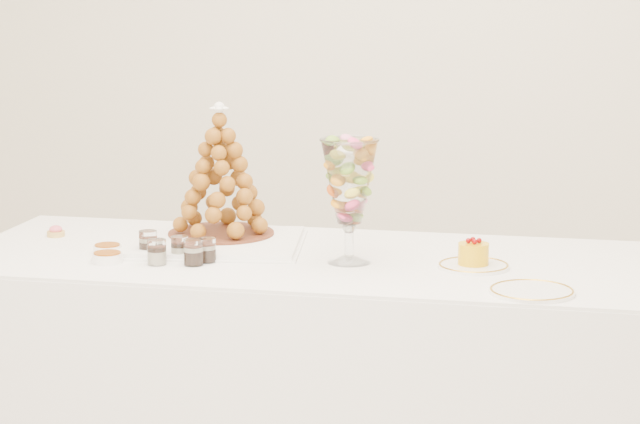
# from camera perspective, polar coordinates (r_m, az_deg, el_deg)

# --- Properties ---
(buffet_table) EXTENTS (2.12, 0.91, 0.79)m
(buffet_table) POSITION_cam_1_polar(r_m,az_deg,el_deg) (3.84, -0.69, -7.80)
(buffet_table) COLOR white
(buffet_table) RESTS_ON ground
(lace_tray) EXTENTS (0.65, 0.53, 0.02)m
(lace_tray) POSITION_cam_1_polar(r_m,az_deg,el_deg) (3.88, -5.29, -1.39)
(lace_tray) COLOR white
(lace_tray) RESTS_ON buffet_table
(macaron_vase) EXTENTS (0.17, 0.17, 0.36)m
(macaron_vase) POSITION_cam_1_polar(r_m,az_deg,el_deg) (3.60, 1.35, 1.33)
(macaron_vase) COLOR white
(macaron_vase) RESTS_ON buffet_table
(cake_plate) EXTENTS (0.21, 0.21, 0.01)m
(cake_plate) POSITION_cam_1_polar(r_m,az_deg,el_deg) (3.61, 7.03, -2.47)
(cake_plate) COLOR white
(cake_plate) RESTS_ON buffet_table
(spare_plate) EXTENTS (0.23, 0.23, 0.01)m
(spare_plate) POSITION_cam_1_polar(r_m,az_deg,el_deg) (3.35, 9.66, -3.61)
(spare_plate) COLOR white
(spare_plate) RESTS_ON buffet_table
(pink_tart) EXTENTS (0.06, 0.06, 0.04)m
(pink_tart) POSITION_cam_1_polar(r_m,az_deg,el_deg) (4.08, -11.98, -0.89)
(pink_tart) COLOR tan
(pink_tart) RESTS_ON buffet_table
(verrine_a) EXTENTS (0.06, 0.06, 0.07)m
(verrine_a) POSITION_cam_1_polar(r_m,az_deg,el_deg) (3.77, -7.86, -1.41)
(verrine_a) COLOR white
(verrine_a) RESTS_ON buffet_table
(verrine_b) EXTENTS (0.06, 0.06, 0.07)m
(verrine_b) POSITION_cam_1_polar(r_m,az_deg,el_deg) (3.70, -6.43, -1.63)
(verrine_b) COLOR white
(verrine_b) RESTS_ON buffet_table
(verrine_c) EXTENTS (0.06, 0.06, 0.07)m
(verrine_c) POSITION_cam_1_polar(r_m,az_deg,el_deg) (3.66, -5.19, -1.75)
(verrine_c) COLOR white
(verrine_c) RESTS_ON buffet_table
(verrine_d) EXTENTS (0.06, 0.06, 0.07)m
(verrine_d) POSITION_cam_1_polar(r_m,az_deg,el_deg) (3.64, -7.47, -1.83)
(verrine_d) COLOR white
(verrine_d) RESTS_ON buffet_table
(verrine_e) EXTENTS (0.06, 0.06, 0.08)m
(verrine_e) POSITION_cam_1_polar(r_m,az_deg,el_deg) (3.62, -5.81, -1.85)
(verrine_e) COLOR white
(verrine_e) RESTS_ON buffet_table
(ramekin_back) EXTENTS (0.08, 0.08, 0.03)m
(ramekin_back) POSITION_cam_1_polar(r_m,az_deg,el_deg) (3.80, -9.69, -1.71)
(ramekin_back) COLOR white
(ramekin_back) RESTS_ON buffet_table
(ramekin_front) EXTENTS (0.09, 0.09, 0.03)m
(ramekin_front) POSITION_cam_1_polar(r_m,az_deg,el_deg) (3.69, -9.70, -2.09)
(ramekin_front) COLOR white
(ramekin_front) RESTS_ON buffet_table
(croquembouche) EXTENTS (0.33, 0.33, 0.42)m
(croquembouche) POSITION_cam_1_polar(r_m,az_deg,el_deg) (3.91, -4.59, 1.90)
(croquembouche) COLOR #632D19
(croquembouche) RESTS_ON lace_tray
(mousse_cake) EXTENTS (0.09, 0.09, 0.08)m
(mousse_cake) POSITION_cam_1_polar(r_m,az_deg,el_deg) (3.60, 7.03, -1.89)
(mousse_cake) COLOR #E9AE0A
(mousse_cake) RESTS_ON cake_plate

